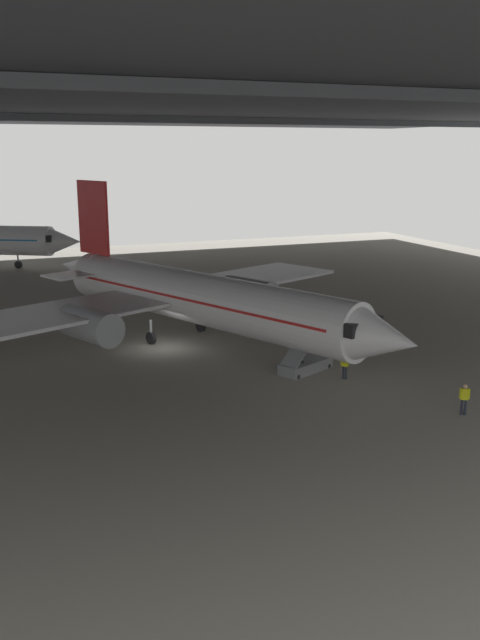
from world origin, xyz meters
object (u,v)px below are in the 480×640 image
(crew_worker_near_nose, at_px, (464,397))
(crew_worker_by_stairs, at_px, (345,365))
(boarding_stairs, at_px, (306,360))
(airplane_main, at_px, (194,297))
(baggage_tug, at_px, (161,299))

(crew_worker_near_nose, relative_size, crew_worker_by_stairs, 1.05)
(boarding_stairs, relative_size, crew_worker_near_nose, 2.68)
(airplane_main, height_order, crew_worker_near_nose, airplane_main)
(airplane_main, distance_m, crew_worker_by_stairs, 13.06)
(crew_worker_by_stairs, bearing_deg, baggage_tug, 101.40)
(airplane_main, bearing_deg, boarding_stairs, -63.08)
(crew_worker_by_stairs, distance_m, baggage_tug, 25.04)
(crew_worker_near_nose, bearing_deg, crew_worker_by_stairs, 111.07)
(boarding_stairs, height_order, crew_worker_by_stairs, boarding_stairs)
(airplane_main, xyz_separation_m, baggage_tug, (1.09, 13.23, -2.91))
(airplane_main, xyz_separation_m, crew_worker_by_stairs, (6.04, -11.32, -2.49))
(crew_worker_near_nose, distance_m, crew_worker_by_stairs, 8.13)
(boarding_stairs, relative_size, crew_worker_by_stairs, 2.80)
(crew_worker_by_stairs, bearing_deg, crew_worker_near_nose, -68.93)
(baggage_tug, bearing_deg, crew_worker_near_nose, -76.23)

